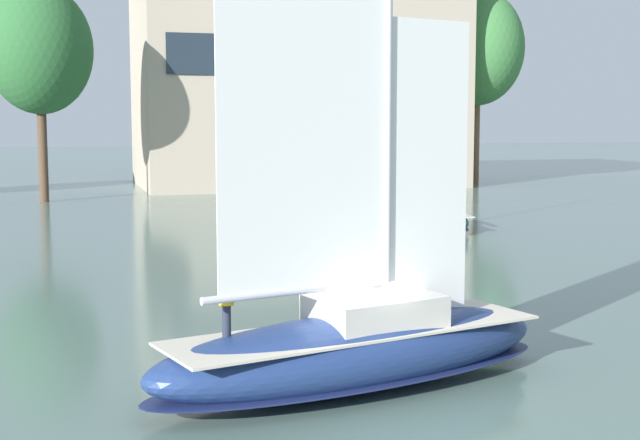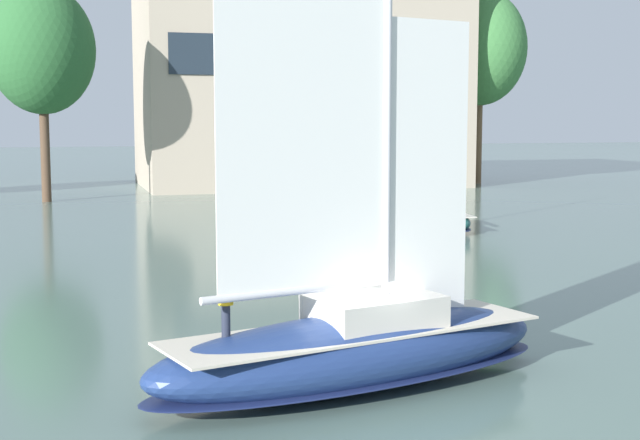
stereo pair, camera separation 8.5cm
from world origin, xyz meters
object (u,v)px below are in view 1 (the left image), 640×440
sailboat_moored_far_slip (441,217)px  channel_buoy (380,260)px  sailboat_main (356,341)px  tree_shore_right (477,49)px  tree_shore_center (39,50)px

sailboat_moored_far_slip → channel_buoy: sailboat_moored_far_slip is taller
sailboat_main → sailboat_moored_far_slip: (14.93, 28.24, -0.46)m
tree_shore_right → sailboat_moored_far_slip: (-18.77, -33.59, -12.70)m
sailboat_moored_far_slip → sailboat_main: bearing=-117.9°
tree_shore_center → tree_shore_right: (41.38, 8.92, 1.69)m
tree_shore_right → sailboat_main: 71.48m
tree_shore_center → sailboat_main: (7.68, -52.91, -10.55)m
sailboat_main → sailboat_moored_far_slip: size_ratio=1.44×
tree_shore_center → sailboat_main: size_ratio=1.13×
tree_shore_right → channel_buoy: tree_shore_right is taller
tree_shore_right → sailboat_moored_far_slip: size_ratio=1.86×
tree_shore_right → channel_buoy: 56.76m
tree_shore_right → tree_shore_center: bearing=-167.8°
tree_shore_right → sailboat_main: tree_shore_right is taller
sailboat_moored_far_slip → channel_buoy: size_ratio=5.76×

